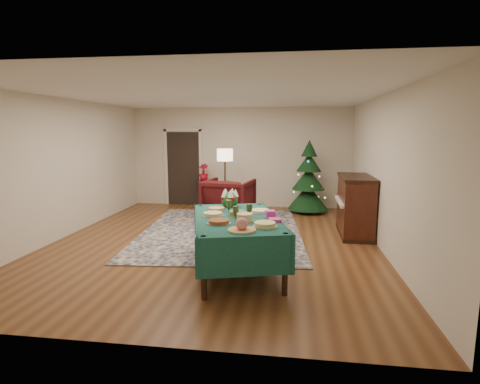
# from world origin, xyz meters

# --- Properties ---
(room_shell) EXTENTS (7.00, 7.00, 7.00)m
(room_shell) POSITION_xyz_m (0.00, 0.00, 1.35)
(room_shell) COLOR #593319
(room_shell) RESTS_ON ground
(doorway) EXTENTS (1.08, 0.04, 2.16)m
(doorway) POSITION_xyz_m (-1.60, 3.48, 1.10)
(doorway) COLOR black
(doorway) RESTS_ON ground
(rug) EXTENTS (3.54, 4.45, 0.02)m
(rug) POSITION_xyz_m (-0.00, 0.73, 0.01)
(rug) COLOR #121D47
(rug) RESTS_ON ground
(buffet_table) EXTENTS (1.71, 2.33, 0.81)m
(buffet_table) POSITION_xyz_m (0.62, -1.39, 0.65)
(buffet_table) COLOR black
(buffet_table) RESTS_ON ground
(platter_0) EXTENTS (0.37, 0.37, 0.18)m
(platter_0) POSITION_xyz_m (0.80, -2.14, 0.88)
(platter_0) COLOR silver
(platter_0) RESTS_ON buffet_table
(platter_1) EXTENTS (0.34, 0.34, 0.07)m
(platter_1) POSITION_xyz_m (1.08, -1.90, 0.84)
(platter_1) COLOR silver
(platter_1) RESTS_ON buffet_table
(platter_2) EXTENTS (0.33, 0.33, 0.06)m
(platter_2) POSITION_xyz_m (0.44, -1.81, 0.84)
(platter_2) COLOR silver
(platter_2) RESTS_ON buffet_table
(platter_3) EXTENTS (0.27, 0.27, 0.11)m
(platter_3) POSITION_xyz_m (0.77, -1.61, 0.87)
(platter_3) COLOR silver
(platter_3) RESTS_ON buffet_table
(platter_4) EXTENTS (0.33, 0.33, 0.06)m
(platter_4) POSITION_xyz_m (0.26, -1.36, 0.84)
(platter_4) COLOR silver
(platter_4) RESTS_ON buffet_table
(platter_5) EXTENTS (0.28, 0.28, 0.08)m
(platter_5) POSITION_xyz_m (0.63, -1.31, 0.85)
(platter_5) COLOR silver
(platter_5) RESTS_ON buffet_table
(platter_6) EXTENTS (0.33, 0.33, 0.05)m
(platter_6) POSITION_xyz_m (0.94, -1.01, 0.83)
(platter_6) COLOR silver
(platter_6) RESTS_ON buffet_table
(platter_7) EXTENTS (0.30, 0.30, 0.05)m
(platter_7) POSITION_xyz_m (0.23, -0.94, 0.83)
(platter_7) COLOR silver
(platter_7) RESTS_ON buffet_table
(goblet_0) EXTENTS (0.09, 0.09, 0.19)m
(goblet_0) POSITION_xyz_m (0.45, -1.04, 0.91)
(goblet_0) COLOR #2D471E
(goblet_0) RESTS_ON buffet_table
(goblet_1) EXTENTS (0.09, 0.09, 0.19)m
(goblet_1) POSITION_xyz_m (0.81, -1.32, 0.91)
(goblet_1) COLOR #2D471E
(goblet_1) RESTS_ON buffet_table
(goblet_2) EXTENTS (0.09, 0.09, 0.19)m
(goblet_2) POSITION_xyz_m (0.63, -1.50, 0.91)
(goblet_2) COLOR #2D471E
(goblet_2) RESTS_ON buffet_table
(napkin_stack) EXTENTS (0.20, 0.20, 0.04)m
(napkin_stack) POSITION_xyz_m (1.19, -1.57, 0.83)
(napkin_stack) COLOR #D53B97
(napkin_stack) RESTS_ON buffet_table
(gift_box) EXTENTS (0.16, 0.16, 0.11)m
(gift_box) POSITION_xyz_m (1.12, -1.35, 0.87)
(gift_box) COLOR #E33FBA
(gift_box) RESTS_ON buffet_table
(centerpiece) EXTENTS (0.29, 0.29, 0.34)m
(centerpiece) POSITION_xyz_m (0.40, -0.61, 0.96)
(centerpiece) COLOR #1E4C1E
(centerpiece) RESTS_ON buffet_table
(armchair) EXTENTS (1.20, 1.14, 1.08)m
(armchair) POSITION_xyz_m (-0.02, 1.73, 0.54)
(armchair) COLOR #3D0D0E
(armchair) RESTS_ON ground
(floor_lamp) EXTENTS (0.40, 0.40, 1.63)m
(floor_lamp) POSITION_xyz_m (-0.24, 2.50, 1.38)
(floor_lamp) COLOR #A57F3F
(floor_lamp) RESTS_ON ground
(side_table) EXTENTS (0.40, 0.40, 0.72)m
(side_table) POSITION_xyz_m (-0.96, 3.20, 0.35)
(side_table) COLOR black
(side_table) RESTS_ON ground
(potted_plant) EXTENTS (0.26, 0.47, 0.26)m
(potted_plant) POSITION_xyz_m (-0.96, 3.20, 0.85)
(potted_plant) COLOR #A30B21
(potted_plant) RESTS_ON side_table
(christmas_tree) EXTENTS (1.21, 1.21, 1.85)m
(christmas_tree) POSITION_xyz_m (1.85, 2.90, 0.83)
(christmas_tree) COLOR black
(christmas_tree) RESTS_ON ground
(piano) EXTENTS (0.67, 1.39, 1.19)m
(piano) POSITION_xyz_m (2.69, 0.89, 0.58)
(piano) COLOR black
(piano) RESTS_ON ground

